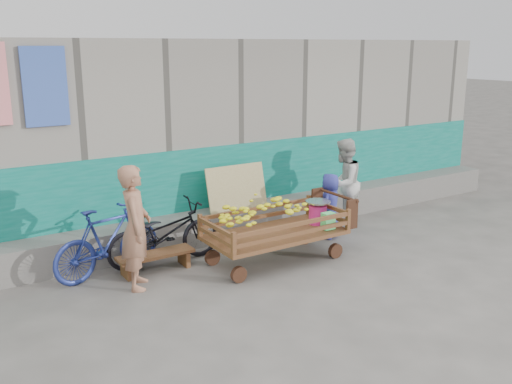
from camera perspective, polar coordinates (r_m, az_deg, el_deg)
ground at (r=7.05m, az=5.40°, el=-9.97°), size 80.00×80.00×0.00m
building_wall at (r=10.02m, az=-8.86°, el=6.03°), size 12.00×3.50×3.00m
banana_cart at (r=7.75m, az=1.73°, el=-2.86°), size 2.08×0.95×0.89m
bench at (r=7.68m, az=-10.00°, el=-6.50°), size 1.02×0.31×0.26m
vendor_man at (r=7.06m, az=-11.94°, el=-3.48°), size 0.56×0.66×1.54m
woman at (r=9.39m, az=8.75°, el=0.88°), size 0.88×0.80×1.46m
child at (r=8.86m, az=7.39°, el=-1.37°), size 0.59×0.54×1.01m
bicycle_dark at (r=7.87m, az=-9.17°, el=-4.10°), size 1.64×0.61×0.85m
bicycle_blue at (r=7.60m, az=-14.62°, el=-4.78°), size 1.60×0.79×0.93m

